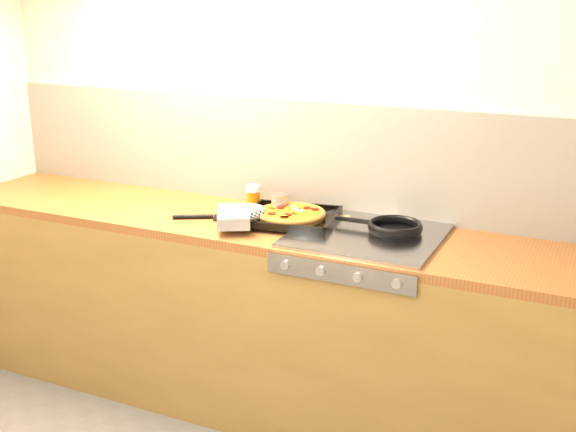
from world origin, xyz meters
The scene contains 9 objects.
room_shell centered at (0.00, 1.39, 1.15)m, with size 3.20×3.20×3.20m.
counter_run centered at (0.00, 1.10, 0.45)m, with size 3.20×0.62×0.90m.
stovetop centered at (0.45, 1.10, 0.91)m, with size 0.60×0.56×0.02m, color #95959A.
pizza_on_tray centered at (0.03, 1.09, 0.94)m, with size 0.52×0.50×0.07m.
frying_pan centered at (0.55, 1.16, 0.94)m, with size 0.38×0.23×0.04m.
tomato_can centered at (0.00, 1.21, 0.95)m, with size 0.09×0.09×0.10m.
juice_glass centered at (-0.17, 1.27, 0.96)m, with size 0.08×0.08×0.11m.
wooden_spoon centered at (0.20, 1.25, 0.91)m, with size 0.28×0.16×0.02m.
black_spatula centered at (-0.28, 1.04, 0.91)m, with size 0.27×0.18×0.02m.
Camera 1 is at (1.35, -1.58, 1.86)m, focal length 45.00 mm.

